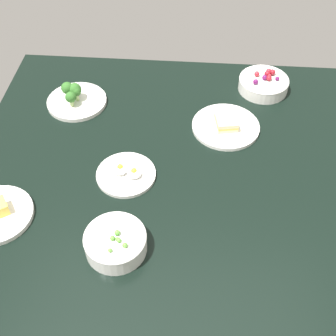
% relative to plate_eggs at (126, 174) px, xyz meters
% --- Properties ---
extents(dining_table, '(1.20, 1.15, 0.04)m').
position_rel_plate_eggs_xyz_m(dining_table, '(0.12, 0.02, -0.03)').
color(dining_table, black).
rests_on(dining_table, ground).
extents(plate_eggs, '(0.17, 0.17, 0.04)m').
position_rel_plate_eggs_xyz_m(plate_eggs, '(0.00, 0.00, 0.00)').
color(plate_eggs, white).
rests_on(plate_eggs, dining_table).
extents(plate_sandwich, '(0.22, 0.22, 0.04)m').
position_rel_plate_eggs_xyz_m(plate_sandwich, '(0.29, 0.23, 0.00)').
color(plate_sandwich, white).
rests_on(plate_sandwich, dining_table).
extents(plate_broccoli, '(0.20, 0.20, 0.08)m').
position_rel_plate_eggs_xyz_m(plate_broccoli, '(-0.22, 0.32, 0.01)').
color(plate_broccoli, white).
rests_on(plate_broccoli, dining_table).
extents(bowl_berries, '(0.17, 0.17, 0.06)m').
position_rel_plate_eggs_xyz_m(bowl_berries, '(0.43, 0.45, 0.02)').
color(bowl_berries, white).
rests_on(bowl_berries, dining_table).
extents(bowl_peas, '(0.16, 0.16, 0.07)m').
position_rel_plate_eggs_xyz_m(bowl_peas, '(0.01, -0.25, 0.02)').
color(bowl_peas, white).
rests_on(bowl_peas, dining_table).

